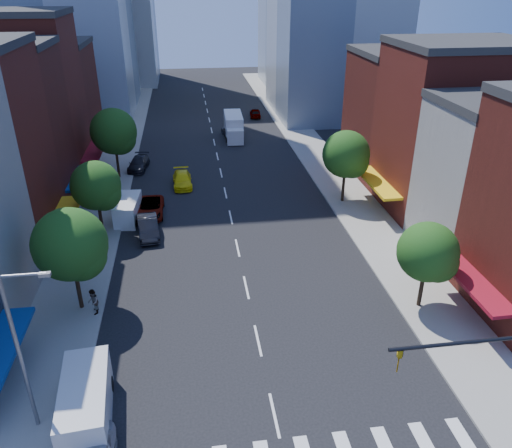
{
  "coord_description": "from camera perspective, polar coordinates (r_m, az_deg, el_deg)",
  "views": [
    {
      "loc": [
        -3.58,
        -18.47,
        20.51
      ],
      "look_at": [
        0.77,
        12.32,
        5.0
      ],
      "focal_mm": 35.0,
      "sensor_mm": 36.0,
      "label": 1
    }
  ],
  "objects": [
    {
      "name": "tree_left_mid",
      "position": [
        44.14,
        -17.64,
        3.98
      ],
      "size": [
        4.2,
        4.2,
        6.65
      ],
      "color": "black",
      "rests_on": "sidewalk_left"
    },
    {
      "name": "tree_right_near",
      "position": [
        34.57,
        19.27,
        -3.3
      ],
      "size": [
        4.0,
        4.0,
        6.2
      ],
      "color": "black",
      "rests_on": "sidewalk_right"
    },
    {
      "name": "sidewalk_left",
      "position": [
        62.58,
        -15.87,
        6.42
      ],
      "size": [
        5.0,
        120.0,
        0.15
      ],
      "primitive_type": "cube",
      "color": "gray",
      "rests_on": "ground"
    },
    {
      "name": "bldg_right_3",
      "position": [
        59.61,
        16.94,
        11.79
      ],
      "size": [
        12.0,
        10.0,
        13.0
      ],
      "primitive_type": "cube",
      "color": "#541C15",
      "rests_on": "ground"
    },
    {
      "name": "pedestrian_far",
      "position": [
        35.29,
        -18.12,
        -8.45
      ],
      "size": [
        0.78,
        0.96,
        1.83
      ],
      "primitive_type": "imported",
      "rotation": [
        0.0,
        0.0,
        -1.47
      ],
      "color": "#999999",
      "rests_on": "sidewalk_left"
    },
    {
      "name": "box_truck",
      "position": [
        71.26,
        -2.56,
        11.01
      ],
      "size": [
        2.7,
        8.0,
        3.19
      ],
      "rotation": [
        0.0,
        0.0,
        -0.04
      ],
      "color": "silver",
      "rests_on": "ground"
    },
    {
      "name": "parked_car_second",
      "position": [
        44.65,
        -12.23,
        -0.34
      ],
      "size": [
        2.23,
        5.01,
        1.6
      ],
      "primitive_type": "imported",
      "rotation": [
        0.0,
        0.0,
        0.11
      ],
      "color": "black",
      "rests_on": "ground"
    },
    {
      "name": "bldg_right_1",
      "position": [
        43.99,
        26.63,
        4.35
      ],
      "size": [
        12.0,
        8.0,
        12.0
      ],
      "primitive_type": "cube",
      "color": "beige",
      "rests_on": "ground"
    },
    {
      "name": "traffic_car_far",
      "position": [
        82.3,
        -0.09,
        12.58
      ],
      "size": [
        2.01,
        4.23,
        1.4
      ],
      "primitive_type": "imported",
      "rotation": [
        0.0,
        0.0,
        3.05
      ],
      "color": "#999999",
      "rests_on": "ground"
    },
    {
      "name": "traffic_car_oncoming",
      "position": [
        72.05,
        -3.18,
        10.46
      ],
      "size": [
        1.82,
        4.0,
        1.27
      ],
      "primitive_type": "imported",
      "rotation": [
        0.0,
        0.0,
        3.27
      ],
      "color": "black",
      "rests_on": "ground"
    },
    {
      "name": "ground",
      "position": [
        27.84,
        2.12,
        -20.98
      ],
      "size": [
        220.0,
        220.0,
        0.0
      ],
      "primitive_type": "plane",
      "color": "black",
      "rests_on": "ground"
    },
    {
      "name": "tree_right_far",
      "position": [
        49.48,
        10.43,
        7.63
      ],
      "size": [
        4.6,
        4.6,
        7.2
      ],
      "color": "black",
      "rests_on": "sidewalk_right"
    },
    {
      "name": "tree_left_near",
      "position": [
        34.2,
        -20.21,
        -2.51
      ],
      "size": [
        4.8,
        4.8,
        7.3
      ],
      "color": "black",
      "rests_on": "sidewalk_left"
    },
    {
      "name": "parked_car_third",
      "position": [
        48.51,
        -11.96,
        1.82
      ],
      "size": [
        2.44,
        5.22,
        1.44
      ],
      "primitive_type": "imported",
      "rotation": [
        0.0,
        0.0,
        -0.01
      ],
      "color": "#999999",
      "rests_on": "ground"
    },
    {
      "name": "bldg_right_2",
      "position": [
        50.77,
        21.58,
        9.82
      ],
      "size": [
        12.0,
        10.0,
        15.0
      ],
      "primitive_type": "cube",
      "color": "maroon",
      "rests_on": "ground"
    },
    {
      "name": "cargo_van_near",
      "position": [
        27.96,
        -18.88,
        -19.01
      ],
      "size": [
        2.75,
        5.86,
        2.42
      ],
      "rotation": [
        0.0,
        0.0,
        0.09
      ],
      "color": "silver",
      "rests_on": "ground"
    },
    {
      "name": "bldg_left_5",
      "position": [
        69.19,
        -23.04,
        12.79
      ],
      "size": [
        12.0,
        10.0,
        13.0
      ],
      "primitive_type": "cube",
      "color": "#541C15",
      "rests_on": "ground"
    },
    {
      "name": "bldg_left_4",
      "position": [
        59.84,
        -25.41,
        12.45
      ],
      "size": [
        12.0,
        9.0,
        17.0
      ],
      "primitive_type": "cube",
      "color": "maroon",
      "rests_on": "ground"
    },
    {
      "name": "taxi",
      "position": [
        54.84,
        -8.42,
        5.04
      ],
      "size": [
        2.16,
        4.93,
        1.41
      ],
      "primitive_type": "imported",
      "rotation": [
        0.0,
        0.0,
        0.04
      ],
      "color": "yellow",
      "rests_on": "ground"
    },
    {
      "name": "sidewalk_right",
      "position": [
        64.0,
        7.02,
        7.68
      ],
      "size": [
        5.0,
        120.0,
        0.15
      ],
      "primitive_type": "cube",
      "color": "gray",
      "rests_on": "ground"
    },
    {
      "name": "parked_car_rear",
      "position": [
        60.7,
        -13.27,
        6.74
      ],
      "size": [
        2.62,
        5.09,
        1.41
      ],
      "primitive_type": "imported",
      "rotation": [
        0.0,
        0.0,
        -0.14
      ],
      "color": "black",
      "rests_on": "ground"
    },
    {
      "name": "tree_left_far",
      "position": [
        57.04,
        -15.8,
        9.95
      ],
      "size": [
        5.0,
        5.0,
        7.75
      ],
      "color": "black",
      "rests_on": "sidewalk_left"
    },
    {
      "name": "cargo_van_far",
      "position": [
        47.79,
        -14.44,
        1.54
      ],
      "size": [
        2.31,
        4.95,
        2.05
      ],
      "rotation": [
        0.0,
        0.0,
        -0.08
      ],
      "color": "white",
      "rests_on": "ground"
    },
    {
      "name": "streetlight",
      "position": [
        26.06,
        -25.27,
        -12.28
      ],
      "size": [
        2.25,
        0.25,
        9.0
      ],
      "color": "slate",
      "rests_on": "sidewalk_left"
    }
  ]
}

